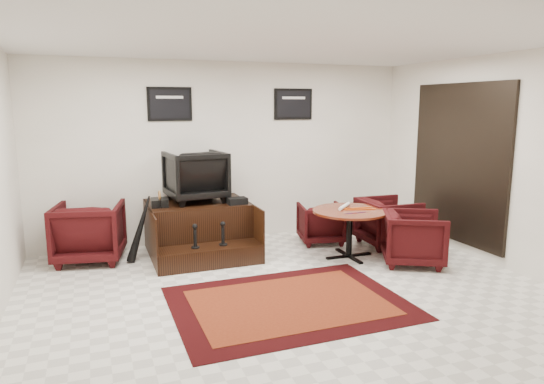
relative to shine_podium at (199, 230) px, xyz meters
The scene contains 16 objects.
ground 2.02m from the shine_podium, 71.41° to the right, with size 6.00×6.00×0.00m, color white.
room_shell 2.51m from the shine_podium, 59.42° to the right, with size 6.02×5.02×2.81m.
area_rug 2.28m from the shine_podium, 76.82° to the right, with size 2.50×1.88×0.01m.
shine_podium is the anchor object (origin of this frame).
shine_chair 0.82m from the shine_podium, 90.00° to the left, with size 0.80×0.75×0.82m, color black.
shoes_pair 0.72m from the shine_podium, behind, with size 0.25×0.31×0.11m.
polish_kit 0.73m from the shine_podium, 28.80° to the right, with size 0.27×0.19×0.09m, color black.
umbrella_black 0.87m from the shine_podium, behind, with size 0.33×0.12×0.89m, color black, non-canonical shape.
umbrella_hooked 0.85m from the shine_podium, behind, with size 0.35×0.13×0.93m, color black, non-canonical shape.
armchair_side 1.51m from the shine_podium, behind, with size 0.88×0.82×0.90m, color black.
meeting_table 2.19m from the shine_podium, 26.64° to the right, with size 1.05×1.05×0.69m.
table_chair_back 1.91m from the shine_podium, ahead, with size 0.66×0.62×0.68m, color black.
table_chair_window 2.88m from the shine_podium, 13.06° to the right, with size 0.79×0.74×0.81m, color black.
table_chair_corner 3.03m from the shine_podium, 30.60° to the right, with size 0.77×0.72×0.79m, color black.
paper_roll 2.14m from the shine_podium, 23.11° to the right, with size 0.05×0.05×0.42m, color white.
table_clutter 2.31m from the shine_podium, 25.94° to the right, with size 0.57×0.31×0.01m.
Camera 1 is at (-2.06, -4.91, 2.14)m, focal length 32.00 mm.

